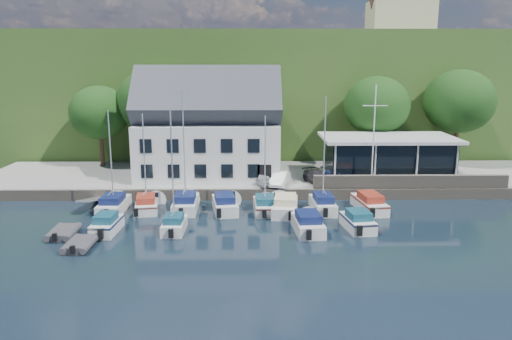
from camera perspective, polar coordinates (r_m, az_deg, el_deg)
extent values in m
plane|color=black|center=(35.58, 4.02, -8.28)|extent=(180.00, 180.00, 0.00)
cube|color=gray|center=(52.15, 2.44, -0.94)|extent=(60.00, 13.00, 1.00)
cube|color=#6A6255|center=(45.87, 2.89, -2.82)|extent=(60.00, 0.30, 1.00)
cube|color=#2D481B|center=(95.30, 0.97, 9.72)|extent=(160.00, 75.00, 16.00)
cube|color=#566934|center=(103.78, 5.41, 14.40)|extent=(50.00, 30.00, 0.30)
cube|color=#6A6255|center=(48.25, 17.25, -1.26)|extent=(18.00, 0.50, 1.20)
imported|color=silver|center=(47.22, 0.72, -0.99)|extent=(2.48, 3.73, 1.18)
imported|color=white|center=(47.13, 2.75, -0.97)|extent=(2.30, 4.09, 1.27)
imported|color=#2B2A2F|center=(48.07, 7.05, -0.82)|extent=(2.91, 4.50, 1.21)
imported|color=#2E3E8D|center=(48.74, 9.94, -0.65)|extent=(2.60, 4.24, 1.35)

